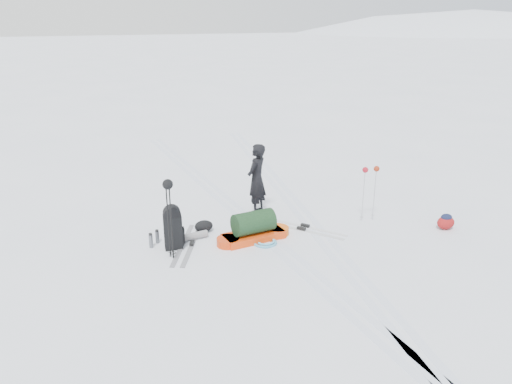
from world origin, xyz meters
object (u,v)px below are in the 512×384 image
(ski_poles_black, at_px, (168,194))
(pulk_sled, at_px, (254,229))
(skier, at_px, (257,179))
(expedition_rucksack, at_px, (176,228))

(ski_poles_black, bearing_deg, pulk_sled, 17.67)
(pulk_sled, distance_m, ski_poles_black, 1.98)
(skier, height_order, pulk_sled, skier)
(skier, relative_size, expedition_rucksack, 1.73)
(skier, xyz_separation_m, pulk_sled, (-0.56, -1.29, -0.58))
(expedition_rucksack, relative_size, ski_poles_black, 0.61)
(ski_poles_black, bearing_deg, expedition_rucksack, 77.95)
(expedition_rucksack, distance_m, ski_poles_black, 0.97)
(pulk_sled, bearing_deg, expedition_rucksack, 164.80)
(skier, distance_m, ski_poles_black, 2.73)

